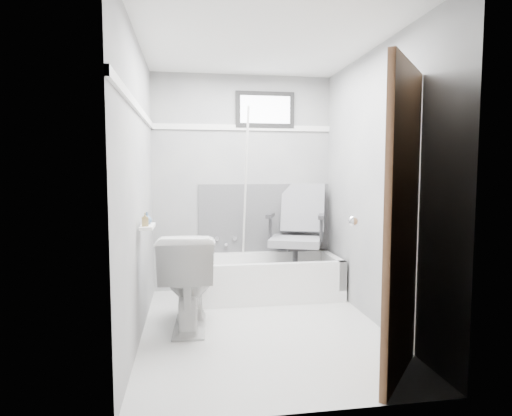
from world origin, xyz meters
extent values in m
plane|color=white|center=(0.00, 0.00, 0.00)|extent=(2.60, 2.60, 0.00)
plane|color=silver|center=(0.00, 0.00, 2.40)|extent=(2.60, 2.60, 0.00)
cube|color=gray|center=(0.00, 1.30, 1.20)|extent=(2.00, 0.02, 2.40)
cube|color=gray|center=(0.00, -1.30, 1.20)|extent=(2.00, 0.02, 2.40)
cube|color=gray|center=(-1.00, 0.00, 1.20)|extent=(0.02, 2.60, 2.40)
cube|color=gray|center=(1.00, 0.00, 1.20)|extent=(0.02, 2.60, 2.40)
imported|color=white|center=(-0.62, 0.14, 0.41)|extent=(0.51, 0.85, 0.81)
cube|color=#4C4C4F|center=(0.25, 1.29, 0.80)|extent=(1.50, 0.02, 0.78)
cube|color=white|center=(0.00, 1.29, 1.82)|extent=(2.00, 0.02, 0.06)
cube|color=white|center=(-0.99, 0.00, 1.82)|extent=(0.02, 2.60, 0.06)
cylinder|color=silver|center=(-0.01, 1.06, 1.05)|extent=(0.02, 0.57, 1.88)
cube|color=white|center=(-0.93, -0.05, 0.90)|extent=(0.10, 0.32, 0.02)
imported|color=olive|center=(-0.94, -0.13, 0.97)|extent=(0.06, 0.06, 0.11)
imported|color=slate|center=(-0.94, 0.01, 0.96)|extent=(0.11, 0.11, 0.10)
camera|label=1|loc=(-0.61, -3.49, 1.33)|focal=30.00mm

